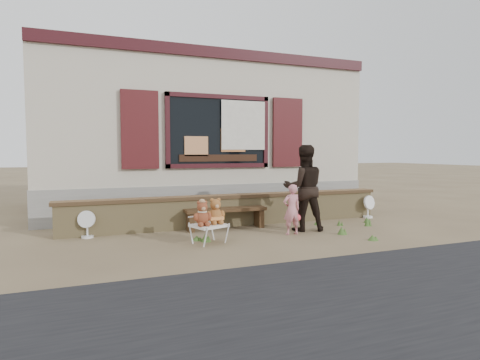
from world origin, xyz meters
name	(u,v)px	position (x,y,z in m)	size (l,w,h in m)	color
ground	(251,234)	(0.00, 0.00, 0.00)	(80.00, 80.00, 0.00)	brown
shopfront	(191,137)	(0.00, 4.49, 2.00)	(8.04, 5.13, 4.00)	#A19682
brick_wall	(233,210)	(0.00, 1.00, 0.34)	(7.10, 0.36, 0.67)	tan
bench	(226,214)	(-0.29, 0.67, 0.31)	(1.69, 0.40, 0.43)	#342212
folding_chair	(209,226)	(-0.98, -0.44, 0.30)	(0.67, 0.63, 0.33)	silver
teddy_bear_left	(202,213)	(-1.11, -0.49, 0.55)	(0.31, 0.27, 0.43)	brown
teddy_bear_right	(215,210)	(-0.85, -0.40, 0.56)	(0.33, 0.29, 0.45)	brown
child	(292,209)	(0.70, -0.30, 0.48)	(0.35, 0.23, 0.96)	pink
adult	(304,188)	(1.12, -0.03, 0.86)	(0.83, 0.65, 1.71)	black
fan_left	(87,224)	(-2.92, 0.80, 0.25)	(0.33, 0.21, 0.51)	silver
fan_right	(368,207)	(3.34, 0.75, 0.27)	(0.34, 0.23, 0.54)	white
grass_tufts	(310,230)	(1.09, -0.34, 0.06)	(4.15, 1.80, 0.15)	#3F6227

